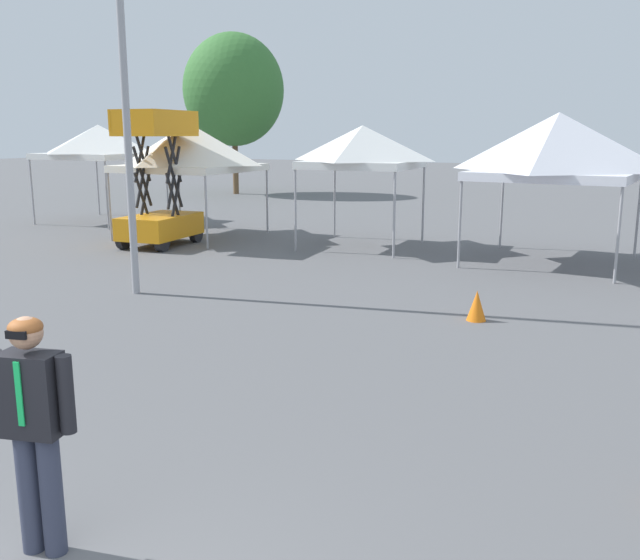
# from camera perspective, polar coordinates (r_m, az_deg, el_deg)

# --- Properties ---
(canopy_tent_far_left) EXTENTS (3.48, 3.48, 3.30)m
(canopy_tent_far_left) POSITION_cam_1_polar(r_m,az_deg,el_deg) (25.12, -17.82, 10.82)
(canopy_tent_far_left) COLOR #9E9EA3
(canopy_tent_far_left) RESTS_ON ground
(canopy_tent_far_right) EXTENTS (3.53, 3.53, 3.31)m
(canopy_tent_far_right) POSITION_cam_1_polar(r_m,az_deg,el_deg) (20.70, -10.76, 10.73)
(canopy_tent_far_right) COLOR #9E9EA3
(canopy_tent_far_right) RESTS_ON ground
(canopy_tent_behind_left) EXTENTS (2.95, 2.95, 3.22)m
(canopy_tent_behind_left) POSITION_cam_1_polar(r_m,az_deg,el_deg) (18.53, 3.53, 10.91)
(canopy_tent_behind_left) COLOR #9E9EA3
(canopy_tent_behind_left) RESTS_ON ground
(canopy_tent_right_of_center) EXTENTS (3.72, 3.72, 3.48)m
(canopy_tent_right_of_center) POSITION_cam_1_polar(r_m,az_deg,el_deg) (16.96, 19.02, 10.42)
(canopy_tent_right_of_center) COLOR #9E9EA3
(canopy_tent_right_of_center) RESTS_ON ground
(scissor_lift) EXTENTS (1.64, 2.44, 3.61)m
(scissor_lift) POSITION_cam_1_polar(r_m,az_deg,el_deg) (19.27, -13.14, 6.08)
(scissor_lift) COLOR black
(scissor_lift) RESTS_ON ground
(person_foreground) EXTENTS (0.63, 0.34, 1.78)m
(person_foreground) POSITION_cam_1_polar(r_m,az_deg,el_deg) (5.34, -22.58, -10.57)
(person_foreground) COLOR #33384C
(person_foreground) RESTS_ON ground
(tree_behind_tents_left) EXTENTS (4.97, 4.97, 7.86)m
(tree_behind_tents_left) POSITION_cam_1_polar(r_m,az_deg,el_deg) (35.59, -7.15, 15.32)
(tree_behind_tents_left) COLOR brown
(tree_behind_tents_left) RESTS_ON ground
(traffic_cone_lot_center) EXTENTS (0.32, 0.32, 0.50)m
(traffic_cone_lot_center) POSITION_cam_1_polar(r_m,az_deg,el_deg) (11.56, 12.83, -2.08)
(traffic_cone_lot_center) COLOR orange
(traffic_cone_lot_center) RESTS_ON ground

